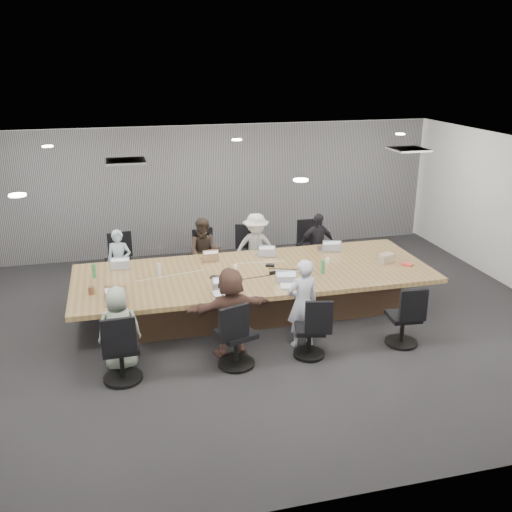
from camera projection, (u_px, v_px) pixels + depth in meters
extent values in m
cube|color=#252528|center=(262.00, 324.00, 9.42)|extent=(10.00, 8.00, 0.00)
cube|color=white|center=(263.00, 154.00, 8.49)|extent=(10.00, 8.00, 0.00)
cube|color=silver|center=(216.00, 189.00, 12.61)|extent=(10.00, 0.00, 2.80)
cube|color=silver|center=(372.00, 373.00, 5.29)|extent=(10.00, 0.00, 2.80)
cube|color=slate|center=(217.00, 190.00, 12.54)|extent=(9.80, 0.04, 2.80)
cube|color=#4C3525|center=(255.00, 294.00, 9.76)|extent=(4.80, 1.40, 0.66)
cube|color=#987847|center=(255.00, 274.00, 9.64)|extent=(6.00, 2.20, 0.08)
imported|color=#9BB4C1|center=(119.00, 263.00, 10.39)|extent=(0.51, 0.40, 1.23)
cube|color=#B2B2B7|center=(120.00, 266.00, 9.85)|extent=(0.34, 0.24, 0.02)
imported|color=#332922|center=(205.00, 253.00, 10.74)|extent=(0.75, 0.64, 1.35)
cube|color=#8C6647|center=(210.00, 259.00, 10.21)|extent=(0.29, 0.20, 0.02)
imported|color=#B1B1B1|center=(256.00, 248.00, 10.97)|extent=(0.92, 0.58, 1.37)
cube|color=#B2B2B7|center=(263.00, 254.00, 10.44)|extent=(0.34, 0.27, 0.02)
imported|color=black|center=(317.00, 245.00, 11.27)|extent=(0.77, 0.35, 1.29)
cube|color=#B2B2B7|center=(327.00, 249.00, 10.73)|extent=(0.39, 0.30, 0.02)
imported|color=#8D9F8E|center=(119.00, 328.00, 7.91)|extent=(0.61, 0.41, 1.22)
cube|color=#8C6647|center=(117.00, 303.00, 8.37)|extent=(0.35, 0.27, 0.02)
imported|color=brown|center=(231.00, 312.00, 8.25)|extent=(1.29, 0.52, 1.35)
cube|color=#B2B2B7|center=(223.00, 293.00, 8.73)|extent=(0.37, 0.28, 0.02)
imported|color=silver|center=(303.00, 303.00, 8.50)|extent=(0.54, 0.39, 1.39)
cube|color=#B2B2B7|center=(291.00, 286.00, 8.99)|extent=(0.39, 0.31, 0.02)
cylinder|color=#368C4B|center=(94.00, 271.00, 9.33)|extent=(0.08, 0.08, 0.23)
cylinder|color=#368C4B|center=(323.00, 267.00, 9.50)|extent=(0.07, 0.07, 0.24)
cylinder|color=silver|center=(159.00, 270.00, 9.42)|extent=(0.08, 0.08, 0.21)
cylinder|color=white|center=(235.00, 267.00, 9.68)|extent=(0.08, 0.08, 0.09)
cylinder|color=white|center=(328.00, 261.00, 9.99)|extent=(0.08, 0.08, 0.09)
cylinder|color=brown|center=(92.00, 290.00, 8.70)|extent=(0.12, 0.12, 0.12)
cube|color=black|center=(215.00, 277.00, 9.34)|extent=(0.18, 0.15, 0.03)
cube|color=black|center=(270.00, 265.00, 9.87)|extent=(0.18, 0.14, 0.03)
cube|color=black|center=(274.00, 273.00, 9.50)|extent=(0.15, 0.05, 0.06)
cube|color=tan|center=(386.00, 258.00, 10.05)|extent=(0.31, 0.25, 0.15)
cube|color=#E04439|center=(407.00, 264.00, 9.90)|extent=(0.20, 0.21, 0.04)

